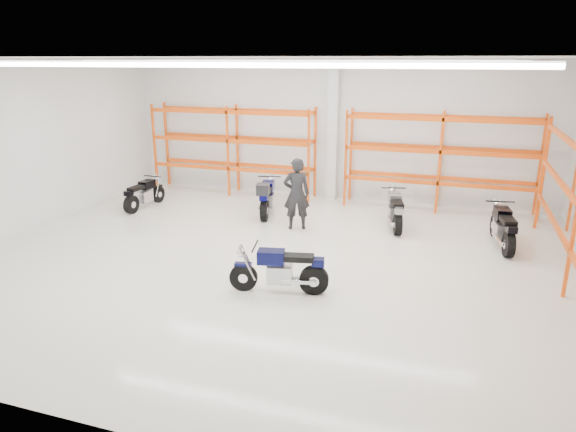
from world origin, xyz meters
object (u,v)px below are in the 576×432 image
(motorcycle_back_c, at_px, (395,211))
(motorcycle_back_d, at_px, (503,229))
(motorcycle_main, at_px, (283,271))
(motorcycle_back_a, at_px, (143,195))
(structural_column, at_px, (333,131))
(motorcycle_back_b, at_px, (267,198))
(standing_man, at_px, (297,194))

(motorcycle_back_c, height_order, motorcycle_back_d, motorcycle_back_d)
(motorcycle_main, xyz_separation_m, motorcycle_back_a, (-6.07, 4.34, -0.02))
(structural_column, bearing_deg, motorcycle_main, -83.87)
(motorcycle_main, distance_m, motorcycle_back_c, 5.12)
(motorcycle_main, bearing_deg, motorcycle_back_b, 114.04)
(motorcycle_back_b, bearing_deg, motorcycle_back_d, -6.52)
(standing_man, bearing_deg, motorcycle_back_a, -27.12)
(structural_column, bearing_deg, motorcycle_back_a, -150.28)
(motorcycle_back_c, bearing_deg, motorcycle_back_d, -15.44)
(motorcycle_main, bearing_deg, motorcycle_back_c, 71.85)
(motorcycle_back_b, bearing_deg, motorcycle_back_c, 0.16)
(motorcycle_back_a, xyz_separation_m, motorcycle_back_c, (7.66, 0.52, 0.03))
(motorcycle_back_a, relative_size, standing_man, 0.97)
(motorcycle_back_b, distance_m, motorcycle_back_c, 3.76)
(motorcycle_main, height_order, structural_column, structural_column)
(motorcycle_main, relative_size, motorcycle_back_c, 0.98)
(motorcycle_back_c, relative_size, standing_man, 1.03)
(motorcycle_main, relative_size, motorcycle_back_d, 0.94)
(standing_man, bearing_deg, structural_column, -115.53)
(motorcycle_back_b, xyz_separation_m, motorcycle_back_c, (3.76, 0.01, -0.08))
(motorcycle_main, distance_m, motorcycle_back_b, 5.32)
(motorcycle_back_a, height_order, motorcycle_back_b, motorcycle_back_b)
(motorcycle_main, bearing_deg, motorcycle_back_a, 144.41)
(motorcycle_back_c, relative_size, motorcycle_back_d, 0.96)
(motorcycle_back_a, distance_m, standing_man, 5.16)
(motorcycle_main, xyz_separation_m, motorcycle_back_c, (1.60, 4.87, 0.01))
(motorcycle_back_b, bearing_deg, standing_man, -36.77)
(motorcycle_main, xyz_separation_m, motorcycle_back_d, (4.31, 4.12, 0.03))
(motorcycle_back_b, distance_m, structural_column, 3.32)
(motorcycle_back_b, height_order, motorcycle_back_d, motorcycle_back_b)
(motorcycle_back_b, distance_m, motorcycle_back_d, 6.52)
(motorcycle_back_c, xyz_separation_m, structural_column, (-2.38, 2.49, 1.78))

